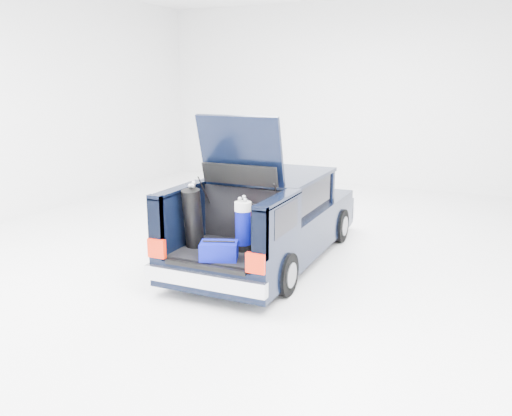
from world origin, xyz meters
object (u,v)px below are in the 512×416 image
at_px(red_suitcase, 251,225).
at_px(blue_golf_bag, 243,226).
at_px(blue_duffel, 219,251).
at_px(black_golf_bag, 193,218).
at_px(car, 271,219).

xyz_separation_m(red_suitcase, blue_golf_bag, (0.03, -0.33, 0.07)).
relative_size(blue_golf_bag, blue_duffel, 1.37).
distance_m(blue_golf_bag, blue_duffel, 0.56).
bearing_deg(black_golf_bag, red_suitcase, 36.48).
bearing_deg(car, black_golf_bag, -106.55).
bearing_deg(blue_duffel, car, 71.68).
bearing_deg(black_golf_bag, car, 74.32).
bearing_deg(red_suitcase, blue_golf_bag, -86.30).
xyz_separation_m(car, red_suitcase, (0.18, -1.19, 0.21)).
bearing_deg(blue_golf_bag, blue_duffel, -92.23).
xyz_separation_m(car, blue_duffel, (0.08, -2.01, 0.05)).
relative_size(black_golf_bag, blue_duffel, 1.66).
distance_m(black_golf_bag, blue_duffel, 0.74).
relative_size(black_golf_bag, blue_golf_bag, 1.21).
height_order(blue_golf_bag, blue_duffel, blue_golf_bag).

